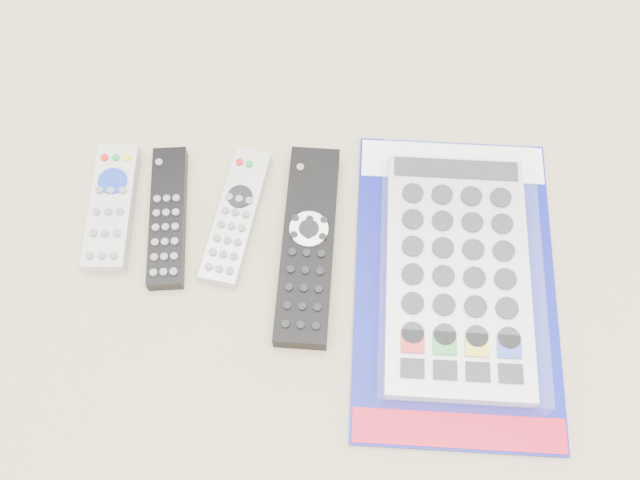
{
  "coord_description": "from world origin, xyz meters",
  "views": [
    {
      "loc": [
        0.05,
        -0.35,
        0.76
      ],
      "look_at": [
        0.04,
        -0.0,
        0.01
      ],
      "focal_mm": 40.0,
      "sensor_mm": 36.0,
      "label": 1
    }
  ],
  "objects_px": {
    "remote_large_black": "(308,245)",
    "jumbo_remote_packaged": "(457,272)",
    "remote_small_grey": "(112,208)",
    "remote_silver_dvd": "(236,216)",
    "remote_slim_black": "(168,217)"
  },
  "relations": [
    {
      "from": "remote_slim_black",
      "to": "remote_large_black",
      "type": "relative_size",
      "value": 0.74
    },
    {
      "from": "remote_silver_dvd",
      "to": "remote_large_black",
      "type": "distance_m",
      "value": 0.09
    },
    {
      "from": "jumbo_remote_packaged",
      "to": "remote_small_grey",
      "type": "bearing_deg",
      "value": 171.01
    },
    {
      "from": "remote_small_grey",
      "to": "remote_large_black",
      "type": "relative_size",
      "value": 0.66
    },
    {
      "from": "remote_silver_dvd",
      "to": "jumbo_remote_packaged",
      "type": "xyz_separation_m",
      "value": [
        0.26,
        -0.07,
        0.01
      ]
    },
    {
      "from": "jumbo_remote_packaged",
      "to": "remote_large_black",
      "type": "bearing_deg",
      "value": 170.35
    },
    {
      "from": "remote_small_grey",
      "to": "remote_slim_black",
      "type": "relative_size",
      "value": 0.89
    },
    {
      "from": "remote_small_grey",
      "to": "remote_slim_black",
      "type": "height_order",
      "value": "remote_small_grey"
    },
    {
      "from": "remote_small_grey",
      "to": "remote_large_black",
      "type": "height_order",
      "value": "remote_large_black"
    },
    {
      "from": "remote_small_grey",
      "to": "remote_silver_dvd",
      "type": "height_order",
      "value": "remote_small_grey"
    },
    {
      "from": "remote_slim_black",
      "to": "jumbo_remote_packaged",
      "type": "bearing_deg",
      "value": -15.7
    },
    {
      "from": "remote_small_grey",
      "to": "remote_slim_black",
      "type": "xyz_separation_m",
      "value": [
        0.07,
        -0.01,
        -0.0
      ]
    },
    {
      "from": "jumbo_remote_packaged",
      "to": "remote_slim_black",
      "type": "bearing_deg",
      "value": 170.57
    },
    {
      "from": "remote_slim_black",
      "to": "remote_large_black",
      "type": "distance_m",
      "value": 0.17
    },
    {
      "from": "remote_large_black",
      "to": "jumbo_remote_packaged",
      "type": "height_order",
      "value": "jumbo_remote_packaged"
    }
  ]
}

